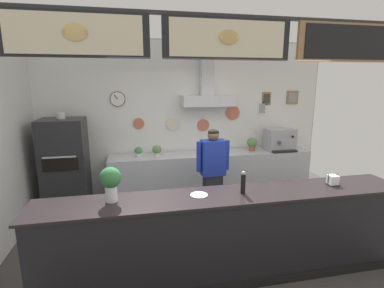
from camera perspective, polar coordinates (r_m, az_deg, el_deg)
The scene contains 14 objects.
ground_plane at distance 3.97m, azimuth 5.82°, elevation -22.40°, with size 6.73×6.73×0.00m, color #3F3A38.
back_wall_assembly at distance 5.57m, azimuth -0.81°, elevation 5.61°, with size 5.61×2.63×3.02m.
service_counter at distance 3.52m, azimuth 7.17°, elevation -17.61°, with size 4.28×0.60×1.02m.
back_prep_counter at distance 5.67m, azimuth 3.94°, elevation -6.30°, with size 3.89×0.58×0.91m.
pizza_oven at distance 5.37m, azimuth -23.88°, elevation -4.15°, with size 0.71×0.68×1.75m.
shop_worker at distance 4.48m, azimuth 4.16°, elevation -6.12°, with size 0.52×0.23×1.56m.
espresso_machine at distance 5.99m, azimuth 17.08°, elevation 0.86°, with size 0.56×0.46×0.43m.
potted_rosemary at distance 5.29m, azimuth -7.01°, elevation -1.25°, with size 0.17×0.17×0.20m.
potted_thyme at distance 5.31m, azimuth -10.62°, elevation -1.46°, with size 0.14×0.14×0.18m.
potted_sage at distance 5.78m, azimuth 11.89°, elevation 0.11°, with size 0.21×0.21×0.26m.
basil_vase at distance 3.13m, azimuth -15.93°, elevation -7.27°, with size 0.22×0.22×0.37m.
pepper_grinder at distance 3.30m, azimuth 10.17°, elevation -7.56°, with size 0.05×0.05×0.26m.
condiment_plate at distance 3.23m, azimuth 1.41°, elevation -10.14°, with size 0.19×0.19×0.01m.
napkin_holder at distance 3.93m, azimuth 26.23°, elevation -6.52°, with size 0.13×0.12×0.14m.
Camera 1 is at (-1.02, -3.10, 2.26)m, focal length 26.75 mm.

